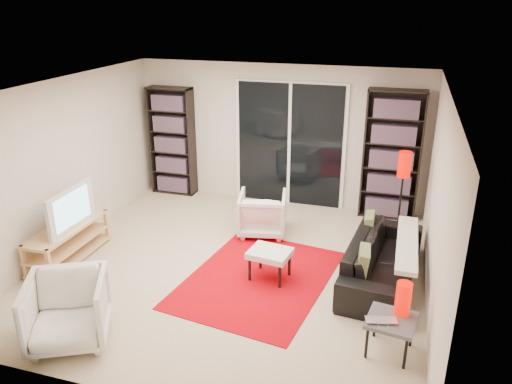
{
  "coord_description": "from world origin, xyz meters",
  "views": [
    {
      "loc": [
        2.03,
        -5.59,
        3.4
      ],
      "look_at": [
        0.25,
        0.3,
        1.0
      ],
      "focal_mm": 35.0,
      "sensor_mm": 36.0,
      "label": 1
    }
  ],
  "objects_px": {
    "bookshelf_right": "(392,156)",
    "armchair_back": "(262,213)",
    "bookshelf_left": "(172,141)",
    "sofa": "(383,259)",
    "floor_lamp": "(403,174)",
    "side_table": "(391,323)",
    "ottoman": "(270,255)",
    "tv_stand": "(69,242)",
    "armchair_front": "(68,311)"
  },
  "relations": [
    {
      "from": "bookshelf_right",
      "to": "armchair_back",
      "type": "distance_m",
      "value": 2.29
    },
    {
      "from": "bookshelf_left",
      "to": "armchair_back",
      "type": "xyz_separation_m",
      "value": [
        2.06,
        -1.22,
        -0.65
      ]
    },
    {
      "from": "sofa",
      "to": "floor_lamp",
      "type": "relative_size",
      "value": 1.47
    },
    {
      "from": "bookshelf_left",
      "to": "armchair_back",
      "type": "distance_m",
      "value": 2.48
    },
    {
      "from": "bookshelf_right",
      "to": "floor_lamp",
      "type": "height_order",
      "value": "bookshelf_right"
    },
    {
      "from": "armchair_back",
      "to": "side_table",
      "type": "height_order",
      "value": "armchair_back"
    },
    {
      "from": "bookshelf_right",
      "to": "ottoman",
      "type": "distance_m",
      "value": 2.9
    },
    {
      "from": "side_table",
      "to": "tv_stand",
      "type": "bearing_deg",
      "value": 170.49
    },
    {
      "from": "bookshelf_left",
      "to": "side_table",
      "type": "bearing_deg",
      "value": -40.82
    },
    {
      "from": "armchair_front",
      "to": "floor_lamp",
      "type": "bearing_deg",
      "value": 20.43
    },
    {
      "from": "tv_stand",
      "to": "ottoman",
      "type": "height_order",
      "value": "tv_stand"
    },
    {
      "from": "bookshelf_left",
      "to": "armchair_back",
      "type": "bearing_deg",
      "value": -30.65
    },
    {
      "from": "tv_stand",
      "to": "armchair_front",
      "type": "xyz_separation_m",
      "value": [
        1.11,
        -1.51,
        0.11
      ]
    },
    {
      "from": "armchair_back",
      "to": "bookshelf_left",
      "type": "bearing_deg",
      "value": -42.22
    },
    {
      "from": "bookshelf_left",
      "to": "ottoman",
      "type": "relative_size",
      "value": 3.43
    },
    {
      "from": "sofa",
      "to": "ottoman",
      "type": "relative_size",
      "value": 3.53
    },
    {
      "from": "side_table",
      "to": "bookshelf_right",
      "type": "bearing_deg",
      "value": 93.59
    },
    {
      "from": "tv_stand",
      "to": "side_table",
      "type": "distance_m",
      "value": 4.4
    },
    {
      "from": "bookshelf_left",
      "to": "ottoman",
      "type": "xyz_separation_m",
      "value": [
        2.52,
        -2.48,
        -0.63
      ]
    },
    {
      "from": "sofa",
      "to": "armchair_back",
      "type": "distance_m",
      "value": 2.05
    },
    {
      "from": "bookshelf_right",
      "to": "armchair_front",
      "type": "height_order",
      "value": "bookshelf_right"
    },
    {
      "from": "sofa",
      "to": "armchair_front",
      "type": "height_order",
      "value": "armchair_front"
    },
    {
      "from": "bookshelf_right",
      "to": "armchair_back",
      "type": "xyz_separation_m",
      "value": [
        -1.79,
        -1.22,
        -0.72
      ]
    },
    {
      "from": "bookshelf_left",
      "to": "sofa",
      "type": "bearing_deg",
      "value": -28.12
    },
    {
      "from": "bookshelf_left",
      "to": "floor_lamp",
      "type": "relative_size",
      "value": 1.42
    },
    {
      "from": "armchair_back",
      "to": "side_table",
      "type": "xyz_separation_m",
      "value": [
        2.01,
        -2.3,
        0.03
      ]
    },
    {
      "from": "ottoman",
      "to": "armchair_front",
      "type": "bearing_deg",
      "value": -132.73
    },
    {
      "from": "armchair_front",
      "to": "sofa",
      "type": "bearing_deg",
      "value": 9.12
    },
    {
      "from": "bookshelf_left",
      "to": "tv_stand",
      "type": "xyz_separation_m",
      "value": [
        -0.27,
        -2.79,
        -0.71
      ]
    },
    {
      "from": "tv_stand",
      "to": "sofa",
      "type": "xyz_separation_m",
      "value": [
        4.18,
        0.7,
        0.03
      ]
    },
    {
      "from": "tv_stand",
      "to": "armchair_front",
      "type": "height_order",
      "value": "armchair_front"
    },
    {
      "from": "tv_stand",
      "to": "ottoman",
      "type": "relative_size",
      "value": 2.41
    },
    {
      "from": "bookshelf_left",
      "to": "floor_lamp",
      "type": "distance_m",
      "value": 4.14
    },
    {
      "from": "bookshelf_left",
      "to": "bookshelf_right",
      "type": "xyz_separation_m",
      "value": [
        3.85,
        -0.0,
        0.07
      ]
    },
    {
      "from": "armchair_front",
      "to": "bookshelf_left",
      "type": "bearing_deg",
      "value": 74.41
    },
    {
      "from": "floor_lamp",
      "to": "ottoman",
      "type": "bearing_deg",
      "value": -133.25
    },
    {
      "from": "bookshelf_left",
      "to": "side_table",
      "type": "distance_m",
      "value": 5.41
    },
    {
      "from": "armchair_front",
      "to": "ottoman",
      "type": "xyz_separation_m",
      "value": [
        1.68,
        1.82,
        -0.03
      ]
    },
    {
      "from": "bookshelf_right",
      "to": "side_table",
      "type": "distance_m",
      "value": 3.59
    },
    {
      "from": "side_table",
      "to": "bookshelf_left",
      "type": "bearing_deg",
      "value": 139.18
    },
    {
      "from": "sofa",
      "to": "armchair_front",
      "type": "distance_m",
      "value": 3.79
    },
    {
      "from": "armchair_back",
      "to": "side_table",
      "type": "distance_m",
      "value": 3.06
    },
    {
      "from": "ottoman",
      "to": "side_table",
      "type": "height_order",
      "value": "same"
    },
    {
      "from": "bookshelf_left",
      "to": "sofa",
      "type": "xyz_separation_m",
      "value": [
        3.91,
        -2.09,
        -0.68
      ]
    },
    {
      "from": "bookshelf_left",
      "to": "bookshelf_right",
      "type": "relative_size",
      "value": 0.93
    },
    {
      "from": "floor_lamp",
      "to": "bookshelf_right",
      "type": "bearing_deg",
      "value": 103.46
    },
    {
      "from": "floor_lamp",
      "to": "armchair_back",
      "type": "bearing_deg",
      "value": -169.43
    },
    {
      "from": "tv_stand",
      "to": "floor_lamp",
      "type": "xyz_separation_m",
      "value": [
        4.32,
        1.94,
        0.78
      ]
    },
    {
      "from": "sofa",
      "to": "ottoman",
      "type": "height_order",
      "value": "sofa"
    },
    {
      "from": "bookshelf_right",
      "to": "floor_lamp",
      "type": "relative_size",
      "value": 1.53
    }
  ]
}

